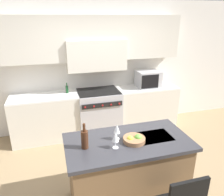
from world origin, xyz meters
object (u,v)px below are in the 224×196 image
at_px(range_stove, 99,112).
at_px(microwave, 148,79).
at_px(wine_glass_far, 117,129).
at_px(oil_bottle_on_counter, 67,89).
at_px(wine_glass_near, 115,137).
at_px(fruit_bowl, 134,139).
at_px(wine_bottle, 85,139).

bearing_deg(range_stove, microwave, 0.96).
height_order(wine_glass_far, oil_bottle_on_counter, wine_glass_far).
bearing_deg(wine_glass_near, range_stove, 82.75).
xyz_separation_m(fruit_bowl, oil_bottle_on_counter, (-0.62, 2.11, 0.03)).
distance_m(range_stove, microwave, 1.28).
bearing_deg(wine_glass_near, microwave, 56.84).
distance_m(microwave, wine_glass_near, 2.51).
bearing_deg(fruit_bowl, wine_glass_near, -166.04).
xyz_separation_m(range_stove, wine_bottle, (-0.60, -1.99, 0.59)).
bearing_deg(wine_glass_far, wine_glass_near, -112.11).
height_order(microwave, fruit_bowl, microwave).
bearing_deg(wine_bottle, range_stove, 73.10).
xyz_separation_m(wine_glass_far, fruit_bowl, (0.19, -0.11, -0.11)).
height_order(microwave, wine_glass_near, microwave).
distance_m(range_stove, wine_glass_far, 2.01).
bearing_deg(wine_glass_far, oil_bottle_on_counter, 102.17).
xyz_separation_m(range_stove, wine_glass_near, (-0.27, -2.08, 0.61)).
relative_size(range_stove, fruit_bowl, 3.46).
relative_size(wine_glass_near, wine_glass_far, 1.00).
bearing_deg(fruit_bowl, range_stove, 89.90).
bearing_deg(oil_bottle_on_counter, microwave, -2.32).
distance_m(range_stove, fruit_bowl, 2.08).
height_order(wine_bottle, wine_glass_near, wine_bottle).
relative_size(wine_bottle, wine_glass_near, 1.51).
distance_m(wine_bottle, oil_bottle_on_counter, 2.08).
height_order(range_stove, microwave, microwave).
bearing_deg(oil_bottle_on_counter, wine_glass_far, -77.83).
bearing_deg(wine_glass_near, wine_glass_far, 67.89).
xyz_separation_m(range_stove, fruit_bowl, (-0.00, -2.02, 0.51)).
height_order(microwave, wine_bottle, microwave).
bearing_deg(range_stove, wine_glass_near, -97.25).
height_order(range_stove, wine_bottle, wine_bottle).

